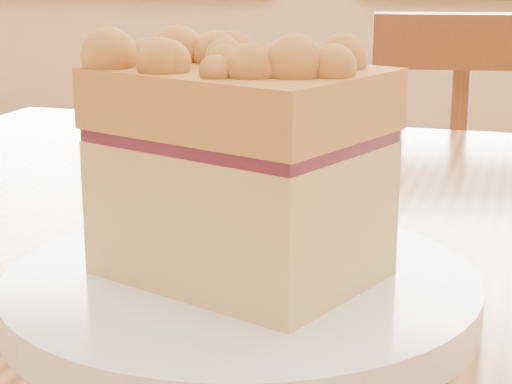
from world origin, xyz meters
TOP-DOWN VIEW (x-y plane):
  - cafe_chair_main at (-0.01, 0.74)m, footprint 0.44×0.44m
  - plate at (-0.16, 0.03)m, footprint 0.22×0.22m
  - cake_slice at (-0.16, 0.03)m, footprint 0.14×0.13m

SIDE VIEW (x-z plane):
  - cafe_chair_main at x=-0.01m, z-range 0.00..0.87m
  - plate at x=-0.16m, z-range 0.75..0.77m
  - cake_slice at x=-0.16m, z-range 0.77..0.88m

